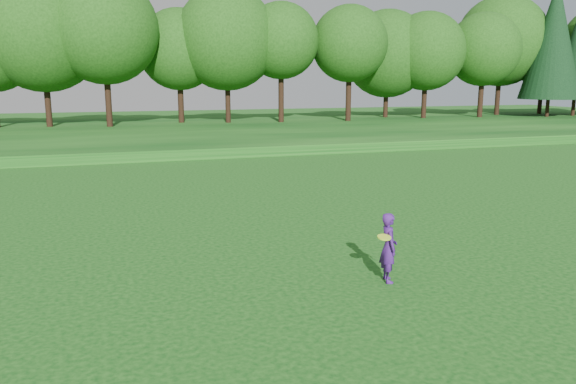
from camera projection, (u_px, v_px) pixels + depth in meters
name	position (u px, v px, depth m)	size (l,w,h in m)	color
ground	(177.00, 286.00, 12.07)	(140.00, 140.00, 0.00)	#0B3D0F
berm	(122.00, 132.00, 43.70)	(130.00, 30.00, 0.60)	#0B3D0F
walking_path	(131.00, 160.00, 30.70)	(130.00, 1.60, 0.04)	gray
treeline	(115.00, 33.00, 45.89)	(104.00, 7.00, 15.00)	#153D0E
woman	(389.00, 247.00, 12.19)	(0.60, 0.65, 1.54)	#42186F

